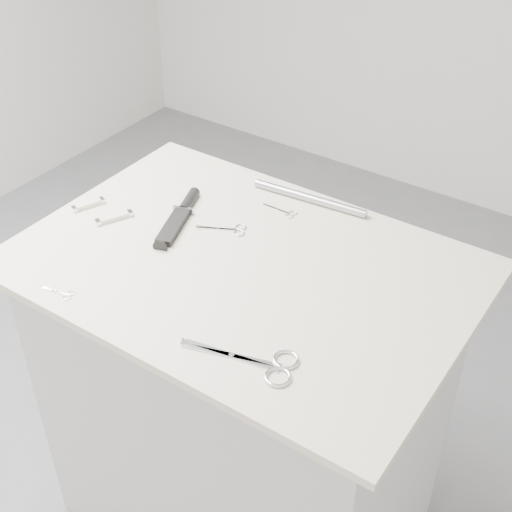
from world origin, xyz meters
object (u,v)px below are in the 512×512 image
Objects in this scene: large_shears at (264,364)px; pocket_knife_b at (88,205)px; embroidery_scissors_b at (284,212)px; tiny_scissors at (61,293)px; metal_rail at (309,198)px; plinth at (245,407)px; embroidery_scissors_a at (230,229)px; pocket_knife_a at (114,218)px; sheathed_knife at (181,214)px.

pocket_knife_b is at bearing 148.63° from large_shears.
tiny_scissors is at bearing -112.63° from embroidery_scissors_b.
embroidery_scissors_b is 0.08m from metal_rail.
plinth is at bearing -88.26° from metal_rail.
embroidery_scissors_b is at bearing 98.67° from plinth.
embroidery_scissors_a and tiny_scissors have the same top height.
sheathed_knife is at bearing -26.06° from pocket_knife_a.
pocket_knife_a is 0.30× the size of metal_rail.
large_shears is 2.53× the size of embroidery_scissors_b.
sheathed_knife is at bearing -45.46° from pocket_knife_b.
pocket_knife_b is at bearing 92.88° from sheathed_knife.
tiny_scissors is at bearing 174.17° from large_shears.
plinth is 7.87× the size of embroidery_scissors_a.
plinth is 0.53m from sheathed_knife.
embroidery_scissors_a is 1.27× the size of embroidery_scissors_b.
plinth is 0.61m from tiny_scissors.
sheathed_knife reaches higher than plinth.
tiny_scissors is at bearing -122.63° from pocket_knife_b.
tiny_scissors is at bearing -132.96° from pocket_knife_a.
embroidery_scissors_b is at bearing 37.43° from embroidery_scissors_a.
sheathed_knife is at bearing 163.43° from embroidery_scissors_a.
tiny_scissors reaches higher than plinth.
large_shears is (0.21, -0.23, 0.47)m from plinth.
large_shears is 0.99× the size of sheathed_knife.
large_shears is 0.47m from tiny_scissors.
embroidery_scissors_b is at bearing -108.22° from metal_rail.
embroidery_scissors_a is 0.50× the size of sheathed_knife.
metal_rail is at bearing -19.72° from pocket_knife_a.
pocket_knife_a is (-0.32, -0.26, 0.00)m from embroidery_scissors_b.
embroidery_scissors_b is 0.48m from pocket_knife_b.
large_shears is at bearing -67.61° from metal_rail.
metal_rail is (-0.01, 0.30, 0.48)m from plinth.
pocket_knife_a is 0.09m from pocket_knife_b.
pocket_knife_b is at bearing 113.28° from tiny_scissors.
sheathed_knife reaches higher than pocket_knife_b.
metal_rail is (0.44, 0.33, 0.00)m from pocket_knife_b.
sheathed_knife reaches higher than metal_rail.
plinth is 0.52m from embroidery_scissors_b.
tiny_scissors is 0.92× the size of pocket_knife_b.
metal_rail is at bearing -31.28° from pocket_knife_b.
pocket_knife_b is 0.55m from metal_rail.
sheathed_knife is 0.32m from metal_rail.
pocket_knife_a is at bearing -136.10° from metal_rail.
pocket_knife_a reaches higher than embroidery_scissors_a.
large_shears reaches higher than embroidery_scissors_a.
pocket_knife_a is at bearing -141.14° from embroidery_scissors_b.
sheathed_knife is at bearing 131.99° from large_shears.
pocket_knife_b is at bearing 171.11° from embroidery_scissors_a.
sheathed_knife is 2.72× the size of pocket_knife_b.
embroidery_scissors_a is at bearing -112.95° from metal_rail.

